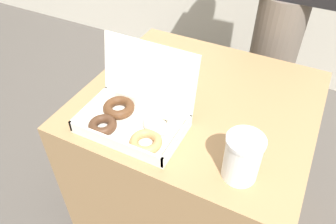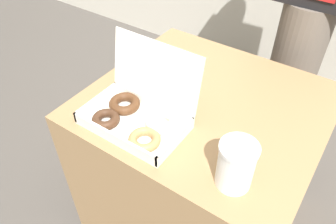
# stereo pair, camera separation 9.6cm
# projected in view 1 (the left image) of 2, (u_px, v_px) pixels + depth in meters

# --- Properties ---
(ground_plane) EXTENTS (14.00, 14.00, 0.00)m
(ground_plane) POSITION_uv_depth(u_px,v_px,m) (190.00, 208.00, 1.67)
(ground_plane) COLOR #4C4742
(table) EXTENTS (0.82, 0.77, 0.73)m
(table) POSITION_uv_depth(u_px,v_px,m) (194.00, 162.00, 1.43)
(table) COLOR #99754C
(table) RESTS_ON ground_plane
(donut_box) EXTENTS (0.34, 0.25, 0.25)m
(donut_box) POSITION_uv_depth(u_px,v_px,m) (136.00, 115.00, 1.05)
(donut_box) COLOR white
(donut_box) RESTS_ON table
(coffee_cup) EXTENTS (0.10, 0.10, 0.15)m
(coffee_cup) POSITION_uv_depth(u_px,v_px,m) (242.00, 158.00, 0.88)
(coffee_cup) COLOR white
(coffee_cup) RESTS_ON table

